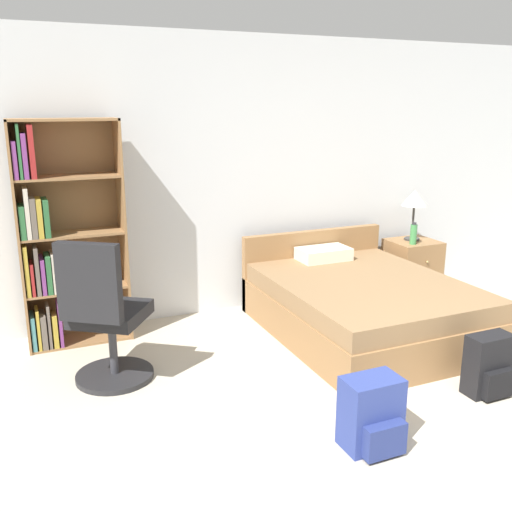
{
  "coord_description": "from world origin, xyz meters",
  "views": [
    {
      "loc": [
        -2.3,
        -1.83,
        1.99
      ],
      "look_at": [
        -0.64,
        1.98,
        0.86
      ],
      "focal_mm": 40.0,
      "sensor_mm": 36.0,
      "label": 1
    }
  ],
  "objects_px": {
    "backpack_black": "(489,366)",
    "office_chair": "(105,320)",
    "nightstand": "(412,267)",
    "backpack_blue": "(372,415)",
    "water_bottle": "(413,234)",
    "table_lamp": "(415,200)",
    "bookshelf": "(57,240)",
    "bed": "(360,304)"
  },
  "relations": [
    {
      "from": "bed",
      "to": "office_chair",
      "type": "bearing_deg",
      "value": -177.15
    },
    {
      "from": "bed",
      "to": "office_chair",
      "type": "height_order",
      "value": "office_chair"
    },
    {
      "from": "bookshelf",
      "to": "backpack_blue",
      "type": "distance_m",
      "value": 2.86
    },
    {
      "from": "nightstand",
      "to": "bed",
      "type": "bearing_deg",
      "value": -147.7
    },
    {
      "from": "nightstand",
      "to": "backpack_blue",
      "type": "bearing_deg",
      "value": -132.44
    },
    {
      "from": "nightstand",
      "to": "backpack_blue",
      "type": "xyz_separation_m",
      "value": [
        -2.05,
        -2.24,
        -0.08
      ]
    },
    {
      "from": "office_chair",
      "to": "backpack_black",
      "type": "distance_m",
      "value": 2.72
    },
    {
      "from": "bed",
      "to": "backpack_black",
      "type": "height_order",
      "value": "bed"
    },
    {
      "from": "bookshelf",
      "to": "water_bottle",
      "type": "distance_m",
      "value": 3.47
    },
    {
      "from": "bookshelf",
      "to": "backpack_blue",
      "type": "relative_size",
      "value": 4.27
    },
    {
      "from": "table_lamp",
      "to": "backpack_blue",
      "type": "relative_size",
      "value": 1.22
    },
    {
      "from": "backpack_blue",
      "to": "water_bottle",
      "type": "bearing_deg",
      "value": 47.53
    },
    {
      "from": "office_chair",
      "to": "backpack_blue",
      "type": "relative_size",
      "value": 2.52
    },
    {
      "from": "bookshelf",
      "to": "nightstand",
      "type": "relative_size",
      "value": 3.27
    },
    {
      "from": "water_bottle",
      "to": "backpack_black",
      "type": "distance_m",
      "value": 2.14
    },
    {
      "from": "water_bottle",
      "to": "backpack_blue",
      "type": "xyz_separation_m",
      "value": [
        -1.95,
        -2.13,
        -0.47
      ]
    },
    {
      "from": "nightstand",
      "to": "water_bottle",
      "type": "height_order",
      "value": "water_bottle"
    },
    {
      "from": "table_lamp",
      "to": "water_bottle",
      "type": "distance_m",
      "value": 0.37
    },
    {
      "from": "office_chair",
      "to": "backpack_blue",
      "type": "height_order",
      "value": "office_chair"
    },
    {
      "from": "table_lamp",
      "to": "backpack_blue",
      "type": "distance_m",
      "value": 3.18
    },
    {
      "from": "office_chair",
      "to": "water_bottle",
      "type": "xyz_separation_m",
      "value": [
        3.25,
        0.71,
        0.18
      ]
    },
    {
      "from": "backpack_black",
      "to": "backpack_blue",
      "type": "relative_size",
      "value": 1.0
    },
    {
      "from": "backpack_black",
      "to": "office_chair",
      "type": "bearing_deg",
      "value": 153.46
    },
    {
      "from": "backpack_blue",
      "to": "table_lamp",
      "type": "bearing_deg",
      "value": 48.0
    },
    {
      "from": "table_lamp",
      "to": "backpack_black",
      "type": "xyz_separation_m",
      "value": [
        -0.94,
        -2.07,
        -0.79
      ]
    },
    {
      "from": "bed",
      "to": "nightstand",
      "type": "height_order",
      "value": "bed"
    },
    {
      "from": "nightstand",
      "to": "table_lamp",
      "type": "distance_m",
      "value": 0.71
    },
    {
      "from": "nightstand",
      "to": "backpack_black",
      "type": "height_order",
      "value": "nightstand"
    },
    {
      "from": "table_lamp",
      "to": "bed",
      "type": "bearing_deg",
      "value": -146.32
    },
    {
      "from": "bookshelf",
      "to": "backpack_black",
      "type": "relative_size",
      "value": 4.29
    },
    {
      "from": "water_bottle",
      "to": "backpack_blue",
      "type": "height_order",
      "value": "water_bottle"
    },
    {
      "from": "office_chair",
      "to": "table_lamp",
      "type": "distance_m",
      "value": 3.5
    },
    {
      "from": "bookshelf",
      "to": "office_chair",
      "type": "relative_size",
      "value": 1.69
    },
    {
      "from": "backpack_blue",
      "to": "backpack_black",
      "type": "bearing_deg",
      "value": 10.77
    },
    {
      "from": "table_lamp",
      "to": "water_bottle",
      "type": "bearing_deg",
      "value": -124.91
    },
    {
      "from": "bed",
      "to": "backpack_blue",
      "type": "xyz_separation_m",
      "value": [
        -0.93,
        -1.53,
        -0.05
      ]
    },
    {
      "from": "office_chair",
      "to": "water_bottle",
      "type": "height_order",
      "value": "office_chair"
    },
    {
      "from": "nightstand",
      "to": "water_bottle",
      "type": "bearing_deg",
      "value": -131.84
    },
    {
      "from": "water_bottle",
      "to": "backpack_blue",
      "type": "distance_m",
      "value": 2.92
    },
    {
      "from": "table_lamp",
      "to": "office_chair",
      "type": "bearing_deg",
      "value": -165.57
    },
    {
      "from": "table_lamp",
      "to": "water_bottle",
      "type": "height_order",
      "value": "table_lamp"
    },
    {
      "from": "bookshelf",
      "to": "office_chair",
      "type": "bearing_deg",
      "value": -76.74
    }
  ]
}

